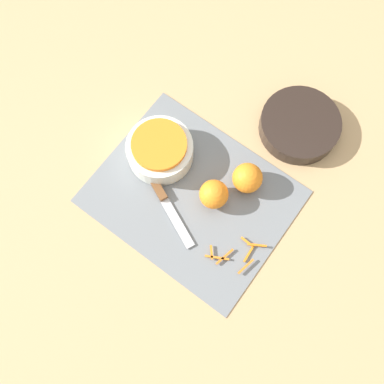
# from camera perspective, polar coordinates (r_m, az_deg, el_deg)

# --- Properties ---
(ground_plane) EXTENTS (4.00, 4.00, 0.00)m
(ground_plane) POSITION_cam_1_polar(r_m,az_deg,el_deg) (1.11, 0.00, -0.57)
(ground_plane) COLOR tan
(cutting_board) EXTENTS (0.47, 0.38, 0.01)m
(cutting_board) POSITION_cam_1_polar(r_m,az_deg,el_deg) (1.11, 0.00, -0.53)
(cutting_board) COLOR slate
(cutting_board) RESTS_ON ground_plane
(bowl_speckled) EXTENTS (0.17, 0.17, 0.07)m
(bowl_speckled) POSITION_cam_1_polar(r_m,az_deg,el_deg) (1.11, -4.09, 5.37)
(bowl_speckled) COLOR silver
(bowl_speckled) RESTS_ON cutting_board
(bowl_dark) EXTENTS (0.20, 0.20, 0.05)m
(bowl_dark) POSITION_cam_1_polar(r_m,az_deg,el_deg) (1.19, 13.50, 8.25)
(bowl_dark) COLOR black
(bowl_dark) RESTS_ON ground_plane
(knife) EXTENTS (0.22, 0.12, 0.02)m
(knife) POSITION_cam_1_polar(r_m,az_deg,el_deg) (1.11, -4.17, 0.14)
(knife) COLOR brown
(knife) RESTS_ON cutting_board
(orange_left) EXTENTS (0.07, 0.07, 0.07)m
(orange_left) POSITION_cam_1_polar(r_m,az_deg,el_deg) (1.07, 2.79, -0.28)
(orange_left) COLOR orange
(orange_left) RESTS_ON cutting_board
(orange_right) EXTENTS (0.07, 0.07, 0.07)m
(orange_right) POSITION_cam_1_polar(r_m,az_deg,el_deg) (1.09, 7.05, 1.78)
(orange_right) COLOR orange
(orange_right) RESTS_ON cutting_board
(peel_pile) EXTENTS (0.11, 0.11, 0.01)m
(peel_pile) POSITION_cam_1_polar(r_m,az_deg,el_deg) (1.07, 5.56, -7.85)
(peel_pile) COLOR orange
(peel_pile) RESTS_ON cutting_board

